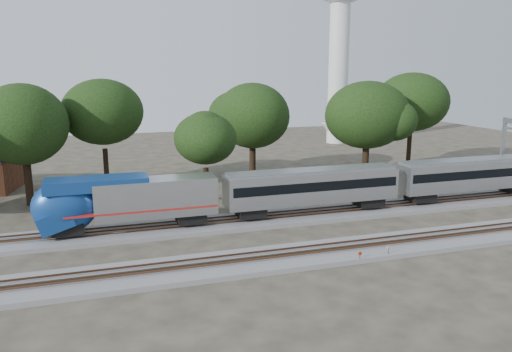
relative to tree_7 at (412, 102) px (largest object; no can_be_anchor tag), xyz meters
The scene contains 12 objects.
ground 38.93m from the tree_7, 142.20° to the right, with size 160.00×160.00×0.00m, color #383328.
track_far 35.65m from the tree_7, 150.15° to the right, with size 160.00×5.00×0.73m.
track_near 41.37m from the tree_7, 137.69° to the right, with size 160.00×5.00×0.73m.
switch_stand_red 39.31m from the tree_7, 129.55° to the right, with size 0.30×0.06×0.96m.
switch_stand_white 37.52m from the tree_7, 126.57° to the right, with size 0.33×0.12×1.06m.
switch_lever 37.42m from the tree_7, 127.78° to the right, with size 0.50×0.30×0.30m, color #512D19.
tree_2 50.53m from the tree_7, behind, with size 9.01×9.01×12.71m.
tree_3 42.18m from the tree_7, behind, with size 9.76×9.76×13.76m.
tree_4 32.76m from the tree_7, 165.99° to the right, with size 7.26×7.26×10.24m.
tree_5 23.29m from the tree_7, behind, with size 8.69×8.69×12.25m.
tree_6 10.64m from the tree_7, 155.42° to the right, with size 8.97×8.97×12.64m.
tree_7 is the anchor object (origin of this frame).
Camera 1 is at (-13.12, -38.29, 14.68)m, focal length 35.00 mm.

